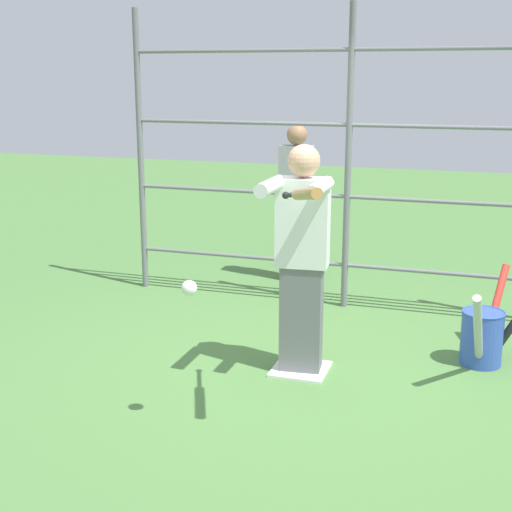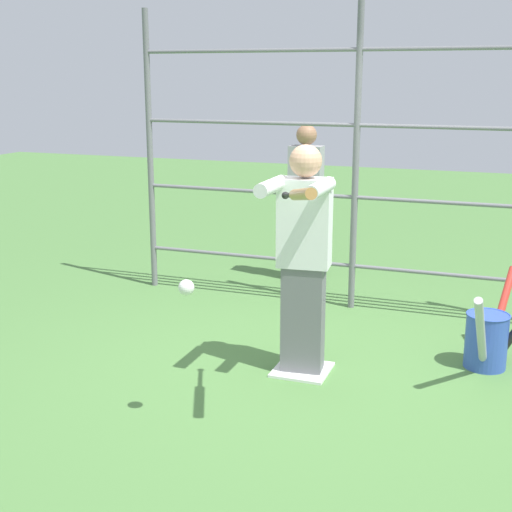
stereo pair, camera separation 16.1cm
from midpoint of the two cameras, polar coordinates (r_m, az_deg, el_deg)
ground_plane at (r=5.37m, az=4.58°, el=-9.16°), size 24.00×24.00×0.00m
home_plate at (r=5.36m, az=4.58°, el=-9.06°), size 0.40×0.40×0.02m
fence_backstop at (r=6.53m, az=8.70°, el=7.47°), size 4.23×0.06×2.75m
batter at (r=5.06m, az=4.73°, el=0.19°), size 0.43×0.59×1.67m
baseball_bat_swinging at (r=4.07m, az=4.68°, el=4.93°), size 0.43×0.76×0.20m
softball_in_flight at (r=4.26m, az=-4.52°, el=-2.53°), size 0.10×0.10×0.10m
bat_bucket at (r=5.62m, az=18.92°, el=-6.17°), size 0.62×1.25×0.76m
bystander_behind_fence at (r=7.46m, az=4.60°, el=4.41°), size 0.34×0.21×1.64m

